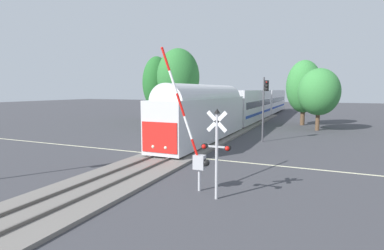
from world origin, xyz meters
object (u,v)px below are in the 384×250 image
Objects in this scene: crossing_signal_mast at (217,145)px; traffic_signal_far_side at (265,99)px; commuter_train at (250,105)px; oak_behind_train at (178,77)px; crossing_gate_near at (195,147)px; oak_far_right at (319,92)px; elm_centre_background at (304,87)px; pine_left_background at (157,83)px.

crossing_signal_mast is 16.41m from traffic_signal_far_side.
oak_behind_train is at bearing -142.57° from commuter_train.
traffic_signal_far_side is (0.57, 15.55, 1.92)m from crossing_gate_near.
crossing_signal_mast is (1.38, -0.76, 0.34)m from crossing_gate_near.
oak_far_right is 5.65m from elm_centre_background.
pine_left_background is (-19.91, 13.93, 1.95)m from traffic_signal_far_side.
commuter_train is at bearing 100.26° from crossing_signal_mast.
pine_left_background is at bearing 124.41° from crossing_signal_mast.
oak_far_right is at bearing 2.48° from oak_behind_train.
commuter_train is 33.85m from crossing_signal_mast.
oak_far_right is at bearing 79.03° from crossing_gate_near.
traffic_signal_far_side is 0.57× the size of oak_behind_train.
crossing_signal_mast is 0.67× the size of traffic_signal_far_side.
crossing_gate_near reaches higher than commuter_train.
pine_left_background is at bearing 173.11° from oak_far_right.
commuter_train is 32.88m from crossing_gate_near.
pine_left_background is (-19.34, 29.48, 3.87)m from crossing_gate_near.
pine_left_background is at bearing -174.24° from elm_centre_background.
oak_far_right is at bearing 82.15° from crossing_signal_mast.
commuter_train is 11.67m from oak_far_right.
crossing_signal_mast is 0.40× the size of pine_left_background.
oak_behind_train is at bearing 117.84° from crossing_gate_near.
oak_far_right is at bearing -6.89° from pine_left_background.
crossing_gate_near is at bearing -62.16° from oak_behind_train.
crossing_signal_mast is at bearing -97.85° from oak_far_right.
traffic_signal_far_side reaches higher than commuter_train.
pine_left_background reaches higher than oak_far_right.
oak_behind_train is at bearing -177.52° from oak_far_right.
pine_left_background is (-20.72, 30.24, 3.53)m from crossing_signal_mast.
oak_far_right is 0.83× the size of elm_centre_background.
elm_centre_background is (7.73, -0.81, 2.69)m from commuter_train.
oak_far_right is at bearing -31.59° from commuter_train.
pine_left_background is (-14.69, -3.07, 3.33)m from commuter_train.
pine_left_background is at bearing 146.78° from oak_behind_train.
pine_left_background reaches higher than crossing_gate_near.
crossing_gate_near is 1.71× the size of crossing_signal_mast.
pine_left_background is 1.14× the size of elm_centre_background.
elm_centre_background is at bearing -5.95° from commuter_train.
pine_left_background is at bearing -168.20° from commuter_train.
traffic_signal_far_side is 16.44m from elm_centre_background.
crossing_gate_near reaches higher than traffic_signal_far_side.
crossing_gate_near is 27.14m from oak_far_right.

